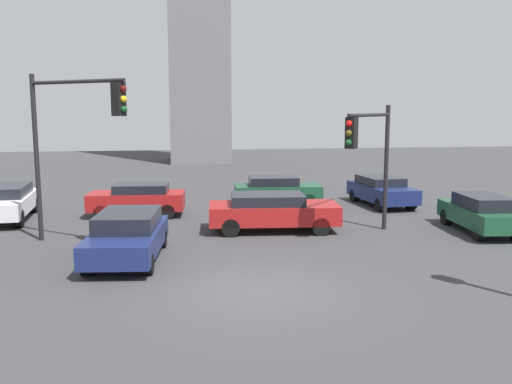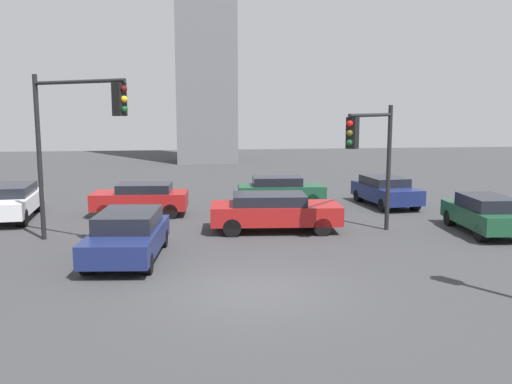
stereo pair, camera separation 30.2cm
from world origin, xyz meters
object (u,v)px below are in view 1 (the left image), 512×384
object	(u,v)px
traffic_light_1	(73,124)
car_3	(481,213)
car_5	(128,235)
car_7	(138,199)
car_6	(381,190)
car_1	(3,202)
car_4	(277,190)
traffic_light_2	(369,145)
car_0	(272,211)

from	to	relation	value
traffic_light_1	car_3	size ratio (longest dim) A/B	1.39
traffic_light_1	car_5	xyz separation A→B (m)	(1.71, -1.81, -3.26)
car_3	car_7	size ratio (longest dim) A/B	0.99
car_6	car_3	bearing A→B (deg)	8.53
car_1	car_4	size ratio (longest dim) A/B	1.15
traffic_light_2	car_7	size ratio (longest dim) A/B	1.14
car_6	car_7	size ratio (longest dim) A/B	1.03
car_4	car_6	size ratio (longest dim) A/B	0.98
car_1	car_4	distance (m)	11.75
traffic_light_2	car_1	xyz separation A→B (m)	(-13.47, 5.12, -2.48)
car_5	car_4	bearing A→B (deg)	150.72
car_4	car_5	bearing A→B (deg)	-122.22
car_6	car_4	bearing A→B (deg)	-106.07
car_0	car_5	xyz separation A→B (m)	(-4.97, -3.19, -0.01)
traffic_light_1	car_0	bearing A→B (deg)	50.24
car_4	car_7	xyz separation A→B (m)	(-6.28, -1.82, 0.02)
car_5	car_7	world-z (taller)	car_5
car_1	car_4	world-z (taller)	car_1
car_1	car_6	distance (m)	16.43
traffic_light_1	car_1	bearing A→B (deg)	165.40
car_1	car_5	world-z (taller)	car_5
car_0	car_1	size ratio (longest dim) A/B	1.03
traffic_light_2	car_7	bearing A→B (deg)	-79.54
car_3	car_7	distance (m)	13.51
traffic_light_1	car_4	world-z (taller)	traffic_light_1
car_0	car_6	size ratio (longest dim) A/B	1.17
traffic_light_1	car_0	xyz separation A→B (m)	(6.68, 1.38, -3.25)
car_1	car_6	xyz separation A→B (m)	(16.40, 0.99, -0.04)
traffic_light_2	car_6	bearing A→B (deg)	-162.62
car_7	car_5	bearing A→B (deg)	95.74
traffic_light_1	car_0	size ratio (longest dim) A/B	1.15
car_1	car_6	world-z (taller)	car_1
traffic_light_1	car_6	distance (m)	14.39
car_0	car_6	world-z (taller)	car_0
traffic_light_2	car_6	size ratio (longest dim) A/B	1.10
traffic_light_2	traffic_light_1	bearing A→B (deg)	-48.05
traffic_light_1	traffic_light_2	size ratio (longest dim) A/B	1.22
car_1	car_4	xyz separation A→B (m)	(11.60, 1.90, -0.05)
traffic_light_1	car_4	xyz separation A→B (m)	(7.89, 6.85, -3.29)
car_3	car_4	distance (m)	9.28
car_7	car_4	bearing A→B (deg)	-158.94
traffic_light_1	car_4	bearing A→B (deg)	79.49
car_0	car_7	world-z (taller)	car_0
car_7	traffic_light_2	bearing A→B (deg)	152.38
car_6	car_7	bearing A→B (deg)	-90.62
car_5	car_6	size ratio (longest dim) A/B	1.09
car_7	car_0	bearing A→B (deg)	149.23
car_4	car_6	world-z (taller)	car_6
car_4	traffic_light_1	bearing A→B (deg)	-135.73
car_0	car_1	xyz separation A→B (m)	(-10.39, 3.57, 0.00)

